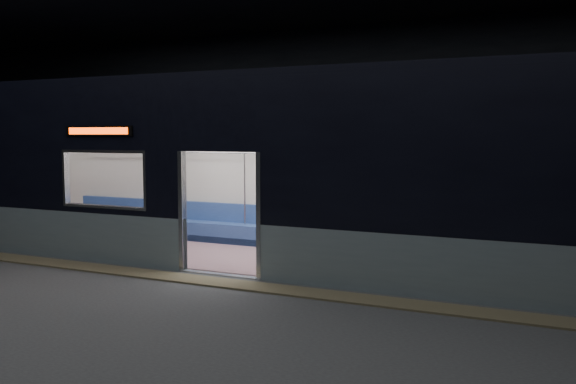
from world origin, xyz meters
The scene contains 7 objects.
station_floor centered at (0.00, 0.00, -0.01)m, with size 24.00×14.00×0.01m, color #47494C.
station_envelope centered at (0.00, 0.00, 3.66)m, with size 24.00×14.00×5.00m.
tactile_strip centered at (0.00, 0.55, 0.01)m, with size 22.80×0.50×0.03m, color #8C7F59.
metro_car centered at (0.00, 2.54, 1.85)m, with size 18.00×3.04×3.35m.
passenger centered at (3.05, 3.55, 0.81)m, with size 0.41×0.71×1.40m.
handbag centered at (3.00, 3.31, 0.69)m, with size 0.30×0.26×0.15m, color black.
transit_map centered at (3.80, 3.85, 1.51)m, with size 1.11×0.03×0.72m, color white.
Camera 1 is at (5.17, -7.49, 2.31)m, focal length 38.00 mm.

